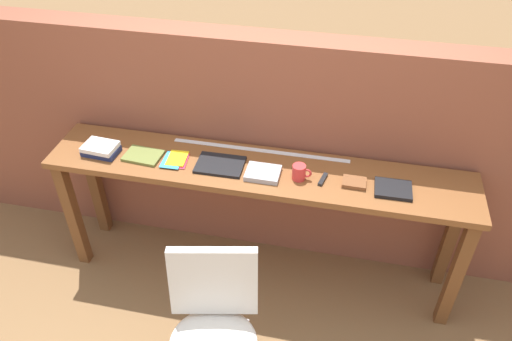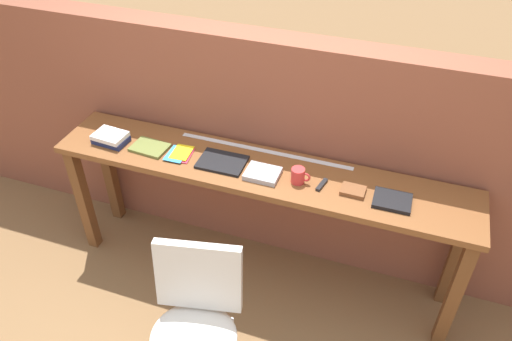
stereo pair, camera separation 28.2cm
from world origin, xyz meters
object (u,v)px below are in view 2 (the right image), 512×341
mug (298,176)px  book_repair_rightmost (392,201)px  multitool_folded (322,185)px  chair_white_moulded (195,316)px  leather_journal_brown (353,191)px  book_stack_leftmost (111,138)px  pamphlet_pile_colourful (180,154)px  book_open_centre (222,162)px  magazine_cycling (150,147)px

mug → book_repair_rightmost: size_ratio=0.55×
multitool_folded → mug: bearing=-175.3°
chair_white_moulded → leather_journal_brown: bearing=52.5°
book_stack_leftmost → pamphlet_pile_colourful: bearing=2.7°
book_open_centre → mug: bearing=-3.1°
multitool_folded → book_open_centre: bearing=179.1°
chair_white_moulded → book_stack_leftmost: (-0.89, 0.77, 0.38)m
book_open_centre → leather_journal_brown: 0.77m
book_stack_leftmost → pamphlet_pile_colourful: (0.46, 0.02, -0.02)m
magazine_cycling → book_repair_rightmost: size_ratio=1.09×
magazine_cycling → book_open_centre: 0.47m
mug → chair_white_moulded: bearing=-111.1°
chair_white_moulded → magazine_cycling: bearing=129.0°
pamphlet_pile_colourful → multitool_folded: (0.86, -0.00, 0.00)m
chair_white_moulded → book_stack_leftmost: book_stack_leftmost is taller
mug → book_stack_leftmost: bearing=-179.6°
pamphlet_pile_colourful → leather_journal_brown: size_ratio=1.38×
book_stack_leftmost → mug: bearing=0.4°
pamphlet_pile_colourful → book_open_centre: 0.27m
chair_white_moulded → book_open_centre: size_ratio=3.26×
magazine_cycling → leather_journal_brown: bearing=4.7°
book_repair_rightmost → book_open_centre: bearing=178.3°
pamphlet_pile_colourful → multitool_folded: size_ratio=1.63×
book_open_centre → multitool_folded: bearing=-1.5°
magazine_cycling → book_stack_leftmost: bearing=-171.7°
multitool_folded → pamphlet_pile_colourful: bearing=179.8°
book_repair_rightmost → magazine_cycling: bearing=179.0°
chair_white_moulded → book_open_centre: 0.89m
book_stack_leftmost → magazine_cycling: (0.26, 0.02, -0.02)m
book_stack_leftmost → leather_journal_brown: 1.50m
magazine_cycling → pamphlet_pile_colourful: bearing=5.9°
multitool_folded → chair_white_moulded: bearing=-118.8°
book_stack_leftmost → book_open_centre: 0.73m
book_open_centre → book_repair_rightmost: size_ratio=1.37×
book_open_centre → multitool_folded: 0.60m
multitool_folded → leather_journal_brown: 0.17m
multitool_folded → book_repair_rightmost: book_repair_rightmost is taller
multitool_folded → leather_journal_brown: leather_journal_brown is taller
mug → leather_journal_brown: size_ratio=0.85×
multitool_folded → leather_journal_brown: (0.17, 0.00, 0.00)m
book_open_centre → mug: 0.47m
chair_white_moulded → magazine_cycling: magazine_cycling is taller
pamphlet_pile_colourful → book_repair_rightmost: (1.25, -0.01, 0.00)m
magazine_cycling → book_repair_rightmost: bearing=4.3°
leather_journal_brown → magazine_cycling: bearing=-178.6°
multitool_folded → book_repair_rightmost: 0.38m
multitool_folded → leather_journal_brown: size_ratio=0.85×
book_open_centre → leather_journal_brown: bearing=-1.1°
chair_white_moulded → multitool_folded: bearing=61.2°
leather_journal_brown → book_stack_leftmost: bearing=-178.0°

